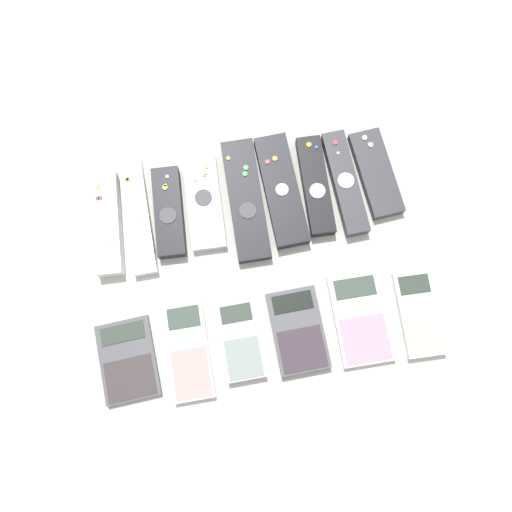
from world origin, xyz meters
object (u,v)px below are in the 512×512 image
Objects in this scene: remote_5 at (281,191)px; remote_2 at (169,212)px; remote_4 at (244,200)px; remote_0 at (107,223)px; remote_8 at (376,173)px; calculator_2 at (241,340)px; calculator_3 at (298,331)px; remote_7 at (345,183)px; calculator_4 at (360,318)px; remote_6 at (315,186)px; remote_1 at (138,217)px; remote_3 at (204,202)px; calculator_0 at (128,360)px; calculator_1 at (189,350)px; calculator_5 at (419,314)px.

remote_2 is at bearing 179.61° from remote_5.
remote_4 is 0.07m from remote_5.
remote_0 is 1.12× the size of remote_8.
remote_0 is 1.42× the size of calculator_2.
remote_4 reaches higher than calculator_3.
calculator_4 is (-0.02, -0.24, -0.01)m from remote_7.
remote_5 reaches higher than remote_4.
remote_6 is (0.13, 0.00, 0.00)m from remote_4.
remote_0 is 1.34× the size of calculator_3.
remote_1 is 1.21× the size of remote_3.
calculator_3 is at bearing -77.04° from remote_4.
calculator_4 is (0.39, -0.24, -0.01)m from remote_0.
remote_0 is at bearing 129.06° from calculator_2.
remote_2 is at bearing 126.52° from calculator_3.
remote_0 is at bearing -174.46° from remote_3.
remote_5 is 1.13× the size of remote_6.
calculator_0 is (-0.23, -0.24, -0.00)m from remote_4.
calculator_0 is 0.10m from calculator_1.
calculator_5 is (0.25, -0.25, -0.00)m from remote_4.
remote_8 is at bearing 40.63° from calculator_2.
calculator_0 is (-0.41, -0.23, -0.01)m from remote_7.
calculator_1 is at bearing -178.73° from calculator_5.
remote_8 is 0.25m from calculator_5.
remote_1 is 1.09× the size of remote_7.
remote_7 is 1.25× the size of calculator_4.
calculator_5 is (0.49, -0.24, -0.01)m from remote_0.
calculator_3 is (-0.02, -0.24, -0.00)m from remote_5.
calculator_4 is (0.09, -0.24, -0.01)m from remote_5.
remote_2 is 1.01× the size of calculator_1.
remote_7 reaches higher than remote_4.
remote_1 is 1.51× the size of calculator_3.
calculator_2 is 0.10m from calculator_3.
calculator_1 is at bearing -118.01° from remote_4.
remote_0 is 0.37m from remote_6.
remote_7 reaches higher than calculator_3.
calculator_3 reaches higher than calculator_4.
calculator_1 is (-0.13, -0.24, -0.00)m from remote_4.
remote_0 is at bearing 88.66° from calculator_0.
remote_0 and remote_5 have the same top height.
remote_4 is at bearing 124.44° from calculator_4.
remote_2 is 0.31m from remote_7.
remote_1 reaches higher than calculator_0.
remote_1 is at bearing 177.57° from remote_7.
remote_8 is 0.45m from calculator_1.
calculator_0 is at bearing -85.44° from remote_0.
remote_3 is 0.20m from remote_6.
remote_2 is (0.11, 0.00, -0.00)m from remote_0.
remote_5 is 0.17m from remote_8.
remote_6 is 1.12× the size of calculator_1.
remote_2 reaches higher than remote_4.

